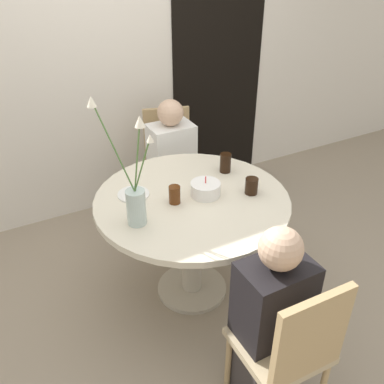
{
  "coord_description": "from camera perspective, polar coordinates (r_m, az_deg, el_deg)",
  "views": [
    {
      "loc": [
        -1.03,
        -1.94,
        2.17
      ],
      "look_at": [
        0.0,
        0.0,
        0.8
      ],
      "focal_mm": 40.0,
      "sensor_mm": 36.0,
      "label": 1
    }
  ],
  "objects": [
    {
      "name": "ground_plane",
      "position": [
        3.09,
        -0.0,
        -12.81
      ],
      "size": [
        16.0,
        16.0,
        0.0
      ],
      "primitive_type": "plane",
      "color": "gray"
    },
    {
      "name": "wall_back",
      "position": [
        3.57,
        -10.85,
        17.2
      ],
      "size": [
        8.0,
        0.05,
        2.6
      ],
      "color": "silver",
      "rests_on": "ground_plane"
    },
    {
      "name": "doorway_panel",
      "position": [
        4.01,
        3.48,
        15.17
      ],
      "size": [
        0.9,
        0.01,
        2.05
      ],
      "color": "black",
      "rests_on": "ground_plane"
    },
    {
      "name": "dining_table",
      "position": [
        2.69,
        -0.0,
        -3.37
      ],
      "size": [
        1.2,
        1.2,
        0.76
      ],
      "color": "beige",
      "rests_on": "ground_plane"
    },
    {
      "name": "chair_far_back",
      "position": [
        3.59,
        -3.08,
        4.58
      ],
      "size": [
        0.5,
        0.5,
        0.93
      ],
      "rotation": [
        0.0,
        0.0,
        -0.3
      ],
      "color": "tan",
      "rests_on": "ground_plane"
    },
    {
      "name": "chair_right_flank",
      "position": [
        2.14,
        13.05,
        -19.4
      ],
      "size": [
        0.41,
        0.41,
        0.93
      ],
      "rotation": [
        0.0,
        0.0,
        3.12
      ],
      "color": "tan",
      "rests_on": "ground_plane"
    },
    {
      "name": "birthday_cake",
      "position": [
        2.61,
        1.81,
        0.41
      ],
      "size": [
        0.18,
        0.18,
        0.13
      ],
      "color": "white",
      "rests_on": "dining_table"
    },
    {
      "name": "flower_vase",
      "position": [
        2.31,
        -7.67,
        -0.48
      ],
      "size": [
        0.24,
        0.3,
        0.71
      ],
      "color": "#B2C6C1",
      "rests_on": "dining_table"
    },
    {
      "name": "side_plate",
      "position": [
        2.65,
        -7.81,
        -0.3
      ],
      "size": [
        0.2,
        0.2,
        0.01
      ],
      "color": "white",
      "rests_on": "dining_table"
    },
    {
      "name": "drink_glass_0",
      "position": [
        2.53,
        -2.31,
        -0.39
      ],
      "size": [
        0.07,
        0.07,
        0.11
      ],
      "color": "#51280F",
      "rests_on": "dining_table"
    },
    {
      "name": "drink_glass_1",
      "position": [
        2.65,
        7.94,
        0.8
      ],
      "size": [
        0.08,
        0.08,
        0.1
      ],
      "color": "black",
      "rests_on": "dining_table"
    },
    {
      "name": "drink_glass_2",
      "position": [
        2.87,
        4.48,
        3.9
      ],
      "size": [
        0.07,
        0.07,
        0.13
      ],
      "color": "black",
      "rests_on": "dining_table"
    },
    {
      "name": "person_woman",
      "position": [
        3.46,
        -2.69,
        3.15
      ],
      "size": [
        0.34,
        0.24,
        1.09
      ],
      "color": "#383333",
      "rests_on": "ground_plane"
    },
    {
      "name": "person_boy",
      "position": [
        2.23,
        10.38,
        -16.97
      ],
      "size": [
        0.34,
        0.24,
        1.09
      ],
      "color": "#383333",
      "rests_on": "ground_plane"
    }
  ]
}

